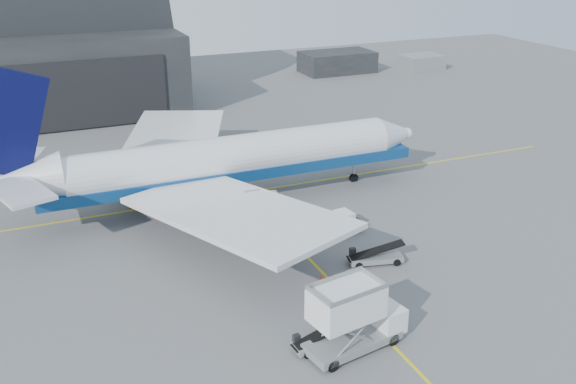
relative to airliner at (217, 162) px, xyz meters
name	(u,v)px	position (x,y,z in m)	size (l,w,h in m)	color
ground	(328,279)	(3.46, -18.27, -4.55)	(200.00, 200.00, 0.00)	#565659
taxi_lines	(270,219)	(3.46, -5.60, -4.54)	(80.00, 42.12, 0.02)	gold
hangar	(2,50)	(-18.54, 46.68, 4.99)	(50.00, 28.30, 28.00)	black
distant_bldg_a	(337,72)	(41.46, 53.73, -4.55)	(14.00, 8.00, 4.00)	black
distant_bldg_b	(421,69)	(58.46, 49.73, -4.55)	(8.00, 6.00, 2.80)	gray
airliner	(217,162)	(0.00, 0.00, 0.00)	(46.37, 44.97, 16.27)	white
catering_truck	(353,318)	(0.69, -27.29, -2.08)	(7.45, 3.79, 4.89)	gray
pushback_tug	(339,224)	(8.35, -10.76, -3.84)	(4.35, 2.84, 1.91)	black
belt_loader_a	(321,340)	(-1.09, -26.25, -4.04)	(4.42, 1.81, 1.67)	gray
belt_loader_b	(375,257)	(8.24, -17.48, -3.98)	(4.95, 2.55, 1.85)	gray
traffic_cone	(321,278)	(2.79, -18.33, -4.31)	(0.36, 0.36, 0.52)	red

